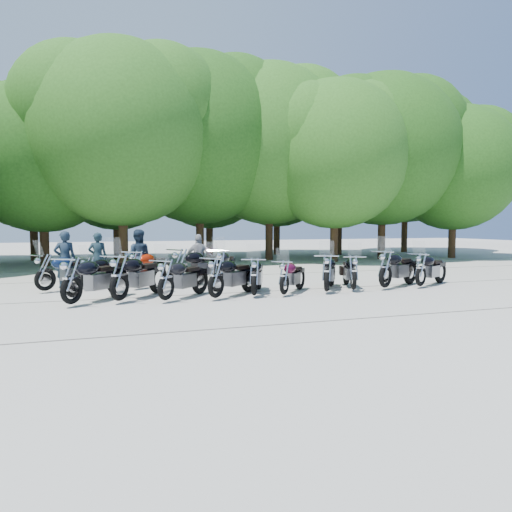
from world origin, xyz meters
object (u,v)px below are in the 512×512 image
object	(u,v)px
motorcycle_1	(119,276)
motorcycle_4	(254,275)
motorcycle_2	(166,278)
rider_1	(138,257)
motorcycle_3	(216,276)
motorcycle_12	(137,267)
motorcycle_13	(181,266)
motorcycle_7	(353,271)
motorcycle_8	(385,267)
motorcycle_10	(45,271)
motorcycle_6	(327,271)
motorcycle_14	(220,265)
rider_0	(65,259)
motorcycle_11	(88,271)
rider_3	(98,257)
motorcycle_0	(71,279)
rider_2	(199,258)
motorcycle_5	(284,276)
motorcycle_9	(421,268)

from	to	relation	value
motorcycle_1	motorcycle_4	size ratio (longest dim) A/B	1.14
motorcycle_2	rider_1	size ratio (longest dim) A/B	1.22
motorcycle_3	rider_1	world-z (taller)	rider_1
motorcycle_12	motorcycle_13	world-z (taller)	motorcycle_13
motorcycle_7	motorcycle_8	distance (m)	1.16
motorcycle_10	motorcycle_13	size ratio (longest dim) A/B	0.92
motorcycle_1	motorcycle_6	size ratio (longest dim) A/B	1.09
motorcycle_14	rider_0	world-z (taller)	rider_0
motorcycle_11	motorcycle_7	bearing A→B (deg)	-153.34
motorcycle_10	rider_3	world-z (taller)	rider_3
motorcycle_0	motorcycle_1	bearing A→B (deg)	-133.72
motorcycle_2	motorcycle_12	distance (m)	2.84
motorcycle_6	rider_2	distance (m)	4.92
rider_0	rider_3	distance (m)	1.47
rider_2	rider_3	bearing A→B (deg)	-14.07
motorcycle_6	motorcycle_13	bearing A→B (deg)	-1.85
motorcycle_1	motorcycle_5	world-z (taller)	motorcycle_1
motorcycle_9	rider_3	distance (m)	11.05
motorcycle_1	motorcycle_13	size ratio (longest dim) A/B	1.00
motorcycle_0	motorcycle_4	size ratio (longest dim) A/B	1.11
motorcycle_7	motorcycle_14	xyz separation A→B (m)	(-3.55, 2.65, 0.06)
motorcycle_9	motorcycle_13	bearing A→B (deg)	42.05
motorcycle_4	rider_2	xyz separation A→B (m)	(-0.83, 3.82, 0.22)
motorcycle_11	motorcycle_14	world-z (taller)	motorcycle_14
rider_3	rider_1	bearing A→B (deg)	145.21
motorcycle_13	motorcycle_4	bearing A→B (deg)	178.78
motorcycle_4	motorcycle_6	xyz separation A→B (m)	(2.28, 0.02, 0.03)
motorcycle_5	motorcycle_13	bearing A→B (deg)	-6.63
motorcycle_1	motorcycle_9	size ratio (longest dim) A/B	1.12
motorcycle_3	motorcycle_0	bearing A→B (deg)	46.81
rider_0	rider_1	distance (m)	2.31
rider_1	motorcycle_14	bearing A→B (deg)	166.69
motorcycle_11	rider_1	distance (m)	1.91
motorcycle_4	motorcycle_10	world-z (taller)	motorcycle_10
motorcycle_2	rider_0	world-z (taller)	rider_0
motorcycle_4	motorcycle_5	size ratio (longest dim) A/B	1.08
motorcycle_4	motorcycle_10	xyz separation A→B (m)	(-5.72, 2.78, 0.03)
motorcycle_6	motorcycle_1	bearing A→B (deg)	30.45
motorcycle_10	motorcycle_7	bearing A→B (deg)	-143.16
motorcycle_11	motorcycle_13	world-z (taller)	motorcycle_13
motorcycle_3	motorcycle_14	bearing A→B (deg)	-56.82
motorcycle_4	rider_2	bearing A→B (deg)	-54.79
motorcycle_0	motorcycle_2	xyz separation A→B (m)	(2.32, -0.11, -0.06)
motorcycle_13	rider_3	size ratio (longest dim) A/B	1.44
motorcycle_0	motorcycle_7	xyz separation A→B (m)	(8.02, 0.10, -0.08)
motorcycle_1	rider_2	size ratio (longest dim) A/B	1.49
motorcycle_0	motorcycle_6	distance (m)	7.07
motorcycle_4	motorcycle_13	world-z (taller)	motorcycle_13
motorcycle_10	motorcycle_14	size ratio (longest dim) A/B	0.97
motorcycle_5	rider_1	world-z (taller)	rider_1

